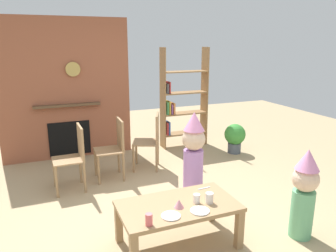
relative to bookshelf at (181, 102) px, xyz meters
The scene contains 17 objects.
ground_plane 2.83m from the bookshelf, 117.06° to the right, with size 12.00×12.00×0.00m, color tan.
brick_fireplace_feature 2.12m from the bookshelf, behind, with size 2.20×0.28×2.40m.
bookshelf is the anchor object (origin of this frame).
coffee_table 3.28m from the bookshelf, 114.64° to the right, with size 1.17×0.64×0.45m.
paper_cup_near_left 3.24m from the bookshelf, 111.41° to the right, with size 0.07×0.07×0.09m, color silver.
paper_cup_near_right 3.66m from the bookshelf, 118.55° to the right, with size 0.06×0.06×0.11m, color #E5666B.
paper_cup_center 3.24m from the bookshelf, 109.17° to the right, with size 0.08×0.08×0.11m, color silver.
paper_plate_front 3.41m from the bookshelf, 111.16° to the right, with size 0.18×0.18×0.01m, color white.
paper_plate_rear 3.51m from the bookshelf, 115.68° to the right, with size 0.18×0.18×0.01m, color white.
birthday_cake_slice 3.33m from the bookshelf, 114.51° to the right, with size 0.10×0.10×0.08m, color pink.
table_fork 2.92m from the bookshelf, 109.19° to the right, with size 0.15×0.02×0.01m, color silver.
child_with_cone_hat 3.32m from the bookshelf, 91.72° to the right, with size 0.27×0.27×0.97m.
child_in_pink 2.06m from the bookshelf, 109.41° to the right, with size 0.31×0.31×1.12m.
dining_chair_left 2.50m from the bookshelf, 150.02° to the right, with size 0.41×0.41×0.90m.
dining_chair_middle 1.91m from the bookshelf, 145.59° to the right, with size 0.42×0.42×0.90m.
dining_chair_right 1.34m from the bookshelf, 135.14° to the right, with size 0.53×0.53×0.90m.
potted_plant_tall 1.21m from the bookshelf, 45.83° to the right, with size 0.38×0.38×0.54m.
Camera 1 is at (-1.30, -3.18, 1.99)m, focal length 34.61 mm.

